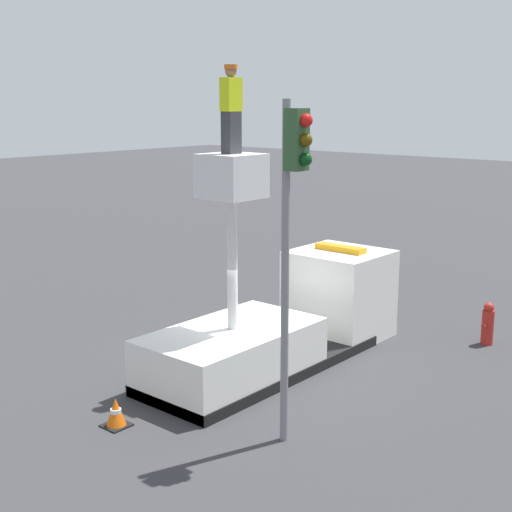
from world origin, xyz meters
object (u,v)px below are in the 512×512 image
object	(u,v)px
traffic_light_pole	(292,208)
fire_hydrant	(488,324)
traffic_cone_rear	(116,413)
worker	(231,109)
bucket_truck	(284,321)

from	to	relation	value
traffic_light_pole	fire_hydrant	size ratio (longest dim) A/B	5.56
traffic_light_pole	fire_hydrant	distance (m)	8.22
fire_hydrant	traffic_cone_rear	size ratio (longest dim) A/B	1.94
traffic_light_pole	traffic_cone_rear	world-z (taller)	traffic_light_pole
worker	traffic_light_pole	distance (m)	3.40
bucket_truck	worker	distance (m)	5.16
worker	traffic_cone_rear	world-z (taller)	worker
traffic_light_pole	fire_hydrant	bearing A→B (deg)	-4.16
traffic_light_pole	fire_hydrant	world-z (taller)	traffic_light_pole
worker	bucket_truck	bearing A→B (deg)	0.00
bucket_truck	traffic_light_pole	bearing A→B (deg)	-140.29
worker	fire_hydrant	xyz separation A→B (m)	(5.91, -3.19, -5.25)
worker	traffic_cone_rear	bearing A→B (deg)	176.36
worker	fire_hydrant	world-z (taller)	worker
traffic_light_pole	traffic_cone_rear	bearing A→B (deg)	119.45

